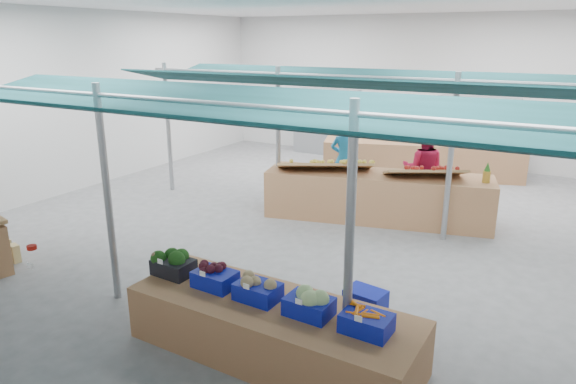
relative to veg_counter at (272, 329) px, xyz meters
name	(u,v)px	position (x,y,z in m)	size (l,w,h in m)	color
floor	(309,224)	(-1.63, 4.10, -0.33)	(13.00, 13.00, 0.00)	slate
hall	(343,83)	(-1.63, 5.54, 2.31)	(13.00, 13.00, 13.00)	silver
pole_grid	(302,156)	(-0.88, 2.35, 1.48)	(10.00, 4.60, 3.00)	gray
awnings	(302,92)	(-0.88, 2.35, 2.45)	(9.50, 7.08, 0.30)	black
back_shelving_left	(326,122)	(-4.13, 10.10, 0.67)	(2.00, 0.50, 2.00)	#B23F33
back_shelving_right	(476,135)	(0.37, 10.10, 0.67)	(2.00, 0.50, 2.00)	#B23F33
veg_counter	(272,329)	(0.00, 0.00, 0.00)	(3.41, 1.14, 0.66)	#976541
fruit_counter	(377,197)	(-0.59, 5.04, 0.14)	(4.44, 1.06, 0.95)	#976541
far_counter	(421,159)	(-0.75, 8.83, 0.13)	(5.08, 1.02, 0.91)	#976541
crate_stack	(365,311)	(0.75, 0.98, -0.04)	(0.48, 0.33, 0.57)	#0D1896
vendor_left	(344,159)	(-1.79, 6.14, 0.56)	(0.65, 0.42, 1.77)	#176B9B
vendor_right	(423,169)	(0.01, 6.14, 0.56)	(0.86, 0.67, 1.77)	#A21437
crate_broccoli	(173,263)	(-1.47, 0.03, 0.49)	(0.51, 0.41, 0.35)	black
crate_beets	(215,277)	(-0.81, 0.01, 0.47)	(0.51, 0.41, 0.29)	#0D1896
crate_celeriac	(258,288)	(-0.19, 0.00, 0.48)	(0.51, 0.41, 0.31)	#0D1896
crate_cabbage	(309,301)	(0.47, -0.01, 0.49)	(0.51, 0.41, 0.35)	#0D1896
crate_carrots	(367,322)	(1.14, -0.02, 0.44)	(0.51, 0.41, 0.29)	#0D1896
sparrow	(157,257)	(-1.62, -0.09, 0.58)	(0.12, 0.09, 0.11)	brown
pole_ribbon	(32,249)	(-2.84, -0.94, 0.75)	(0.12, 0.12, 0.28)	#AB130B
apple_heap_yellow	(325,163)	(-1.59, 4.68, 0.78)	(2.01, 1.51, 0.27)	#997247
apple_heap_red	(425,170)	(0.31, 5.15, 0.78)	(1.65, 1.32, 0.27)	#997247
pineapple	(487,173)	(1.39, 5.42, 0.80)	(0.14, 0.14, 0.39)	#8C6019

